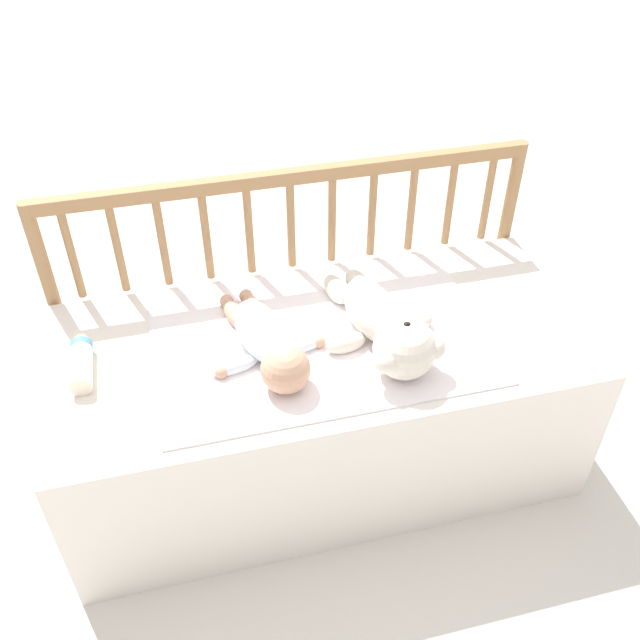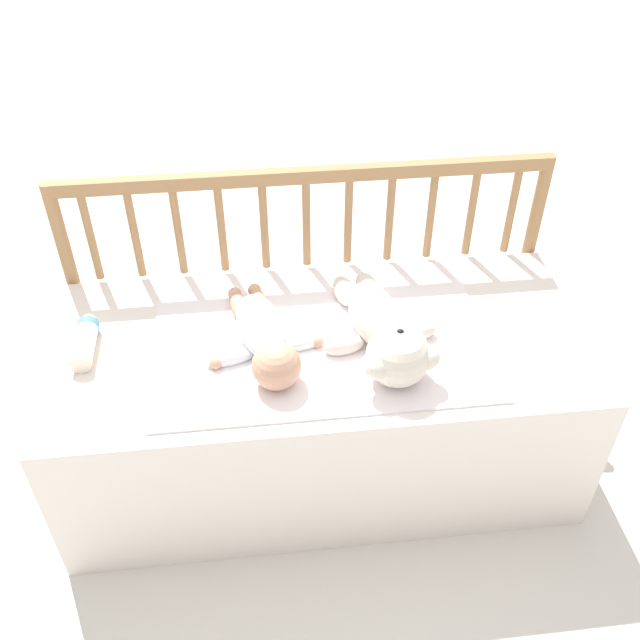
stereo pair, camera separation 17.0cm
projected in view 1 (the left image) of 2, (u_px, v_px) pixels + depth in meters
The scene contains 7 objects.
ground_plane at pixel (320, 456), 2.03m from camera, with size 12.00×12.00×0.00m, color silver.
crib_mattress at pixel (320, 402), 1.88m from camera, with size 1.31×0.59×0.45m.
crib_rail at pixel (291, 237), 1.92m from camera, with size 1.31×0.04×0.74m.
blanket at pixel (320, 336), 1.74m from camera, with size 0.80×0.54×0.01m.
teddy_bear at pixel (386, 327), 1.68m from camera, with size 0.29×0.44×0.15m.
baby at pixel (267, 342), 1.66m from camera, with size 0.29×0.40×0.11m.
baby_bottle at pixel (81, 362), 1.64m from camera, with size 0.05×0.18×0.05m.
Camera 1 is at (-0.32, -1.25, 1.61)m, focal length 40.00 mm.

